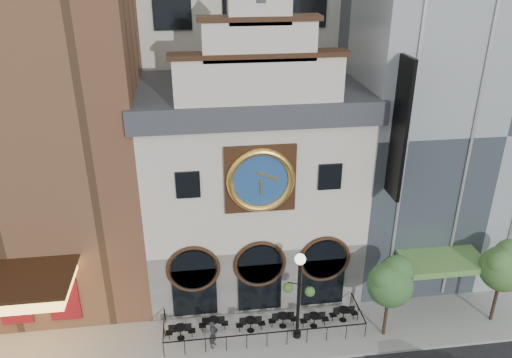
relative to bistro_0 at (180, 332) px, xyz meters
The scene contains 15 objects.
sidewalk 4.50m from the bistro_0, ahead, with size 44.00×5.00×0.15m, color gray.
clock_building 9.29m from the bistro_0, 50.58° to the left, with size 12.60×8.78×18.65m.
theater_building 16.55m from the bistro_0, 138.46° to the left, with size 14.00×15.60×25.00m.
retail_building 21.29m from the bistro_0, 23.51° to the left, with size 14.00×14.40×20.00m.
cafe_railing 4.46m from the bistro_0, ahead, with size 10.60×2.60×0.90m, color black, non-canonical shape.
bistro_0 is the anchor object (origin of this frame).
bistro_1 1.81m from the bistro_0, 11.01° to the left, with size 1.58×0.68×0.90m.
bistro_2 3.76m from the bistro_0, ahead, with size 1.58×0.68×0.90m.
bistro_3 5.56m from the bistro_0, ahead, with size 1.58×0.68×0.90m.
bistro_4 7.25m from the bistro_0, ahead, with size 1.58×0.68×0.90m.
bistro_5 8.98m from the bistro_0, ahead, with size 1.58×0.68×0.90m.
pedestrian 1.90m from the bistro_0, 25.20° to the right, with size 0.57×0.38×1.58m, color black.
lamppost 6.78m from the bistro_0, ahead, with size 1.56×1.00×5.21m.
tree_left 11.32m from the bistro_0, ahead, with size 2.43×2.34×4.68m.
tree_right 17.55m from the bistro_0, ahead, with size 2.55×2.45×4.91m.
Camera 1 is at (-3.23, -18.48, 19.05)m, focal length 35.00 mm.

